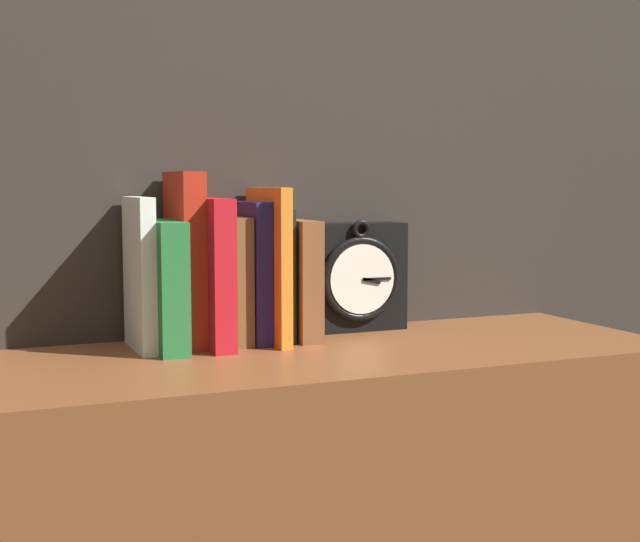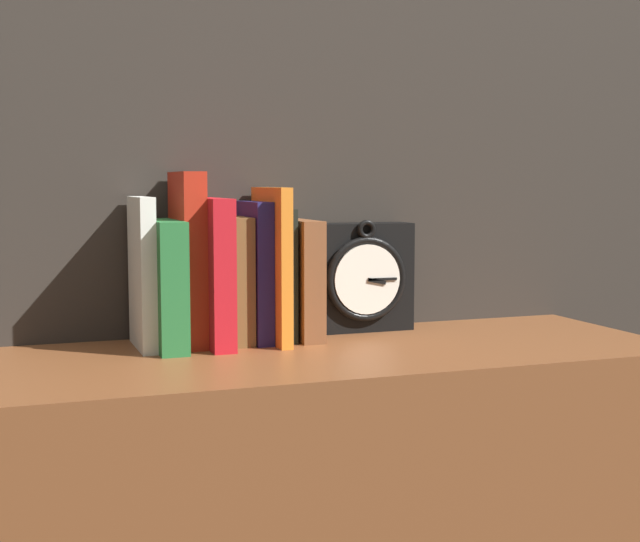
# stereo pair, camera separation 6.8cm
# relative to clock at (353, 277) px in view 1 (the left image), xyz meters

# --- Properties ---
(wall_back) EXTENTS (6.00, 0.05, 2.60)m
(wall_back) POSITION_rel_clock_xyz_m (-0.12, 0.07, 0.39)
(wall_back) COLOR #2D2823
(wall_back) RESTS_ON ground_plane
(clock) EXTENTS (0.17, 0.07, 0.18)m
(clock) POSITION_rel_clock_xyz_m (0.00, 0.00, 0.00)
(clock) COLOR black
(clock) RESTS_ON bookshelf
(book_slot0_white) EXTENTS (0.02, 0.13, 0.22)m
(book_slot0_white) POSITION_rel_clock_xyz_m (-0.35, -0.03, 0.02)
(book_slot0_white) COLOR white
(book_slot0_white) RESTS_ON bookshelf
(book_slot1_green) EXTENTS (0.04, 0.16, 0.18)m
(book_slot1_green) POSITION_rel_clock_xyz_m (-0.32, -0.04, 0.01)
(book_slot1_green) COLOR #246B33
(book_slot1_green) RESTS_ON bookshelf
(book_slot2_red) EXTENTS (0.03, 0.12, 0.25)m
(book_slot2_red) POSITION_rel_clock_xyz_m (-0.28, -0.03, 0.04)
(book_slot2_red) COLOR #AF2313
(book_slot2_red) RESTS_ON bookshelf
(book_slot3_red) EXTENTS (0.03, 0.16, 0.21)m
(book_slot3_red) POSITION_rel_clock_xyz_m (-0.25, -0.04, 0.02)
(book_slot3_red) COLOR red
(book_slot3_red) RESTS_ON bookshelf
(book_slot4_brown) EXTENTS (0.04, 0.12, 0.19)m
(book_slot4_brown) POSITION_rel_clock_xyz_m (-0.21, -0.03, 0.01)
(book_slot4_brown) COLOR brown
(book_slot4_brown) RESTS_ON bookshelf
(book_slot5_navy) EXTENTS (0.03, 0.13, 0.21)m
(book_slot5_navy) POSITION_rel_clock_xyz_m (-0.18, -0.03, 0.02)
(book_slot5_navy) COLOR #221D53
(book_slot5_navy) RESTS_ON bookshelf
(book_slot6_orange) EXTENTS (0.02, 0.16, 0.23)m
(book_slot6_orange) POSITION_rel_clock_xyz_m (-0.16, -0.04, 0.03)
(book_slot6_orange) COLOR orange
(book_slot6_orange) RESTS_ON bookshelf
(book_slot7_black) EXTENTS (0.02, 0.12, 0.20)m
(book_slot7_black) POSITION_rel_clock_xyz_m (-0.14, -0.03, 0.01)
(book_slot7_black) COLOR black
(book_slot7_black) RESTS_ON bookshelf
(book_slot8_brown) EXTENTS (0.03, 0.13, 0.18)m
(book_slot8_brown) POSITION_rel_clock_xyz_m (-0.11, -0.03, 0.00)
(book_slot8_brown) COLOR brown
(book_slot8_brown) RESTS_ON bookshelf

